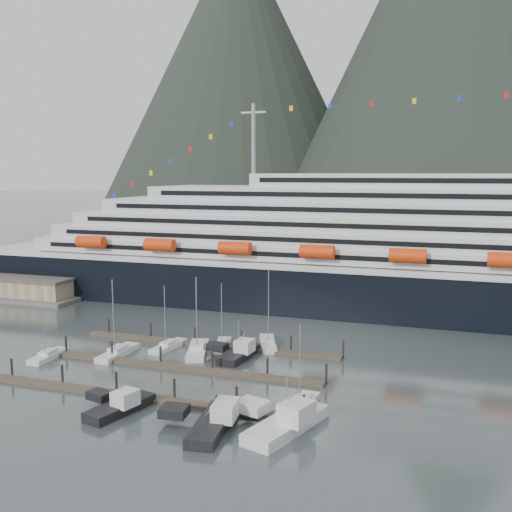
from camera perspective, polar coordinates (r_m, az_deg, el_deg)
The scene contains 18 objects.
ground at distance 91.83m, azimuth -5.79°, elevation -11.50°, with size 1600.00×1600.00×0.00m, color #4E5D5C.
mountains at distance 680.28m, azimuth 21.17°, elevation 18.70°, with size 870.00×440.00×420.00m.
cruise_ship at distance 134.83m, azimuth 16.04°, elevation -0.24°, with size 210.00×30.40×50.30m.
warehouse at distance 164.69m, azimuth -22.67°, elevation -2.55°, with size 46.00×20.00×5.80m.
dock_near at distance 85.66m, azimuth -11.73°, elevation -12.87°, with size 48.18×2.28×3.20m.
dock_mid at distance 96.38m, azimuth -7.72°, elevation -10.39°, with size 48.18×2.28×3.20m.
dock_far at distance 107.59m, azimuth -4.57°, elevation -8.38°, with size 48.18×2.28×3.20m.
sailboat_a at distance 105.97m, azimuth -19.17°, elevation -9.01°, with size 2.71×8.33×12.19m.
sailboat_b at distance 104.45m, azimuth -13.02°, elevation -9.01°, with size 2.70×10.12×13.64m.
sailboat_c at distance 103.64m, azimuth -5.58°, elevation -8.96°, with size 6.41×11.29×13.89m.
sailboat_e at distance 106.76m, azimuth -8.34°, elevation -8.52°, with size 3.35×9.01×11.72m.
sailboat_f at distance 106.57m, azimuth -3.22°, elevation -8.48°, with size 4.29×8.29×11.99m.
sailboat_g at distance 107.15m, azimuth 1.15°, elevation -8.36°, with size 6.04×10.33×14.36m.
sailboat_h at distance 80.52m, azimuth 4.35°, elevation -14.03°, with size 3.05×8.83×11.82m.
trawler_b at distance 81.08m, azimuth -12.88°, elevation -13.72°, with size 8.22×10.43×6.42m.
trawler_c at distance 75.17m, azimuth -4.09°, elevation -15.28°, with size 9.86×13.87×6.91m.
trawler_d at distance 74.15m, azimuth 2.83°, elevation -15.53°, with size 11.02×14.03×8.05m.
trawler_e at distance 100.54m, azimuth -1.72°, elevation -9.20°, with size 8.14×10.68×6.77m.
Camera 1 is at (36.70, -78.45, 30.52)m, focal length 42.00 mm.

